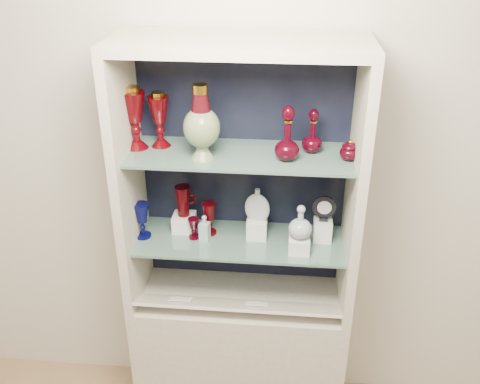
# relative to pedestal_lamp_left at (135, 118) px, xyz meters

# --- Properties ---
(wall_back) EXTENTS (3.50, 0.02, 2.80)m
(wall_back) POSITION_rel_pedestal_lamp_left_xyz_m (0.44, 0.18, -0.20)
(wall_back) COLOR beige
(wall_back) RESTS_ON ground
(cabinet_base) EXTENTS (1.00, 0.40, 0.75)m
(cabinet_base) POSITION_rel_pedestal_lamp_left_xyz_m (0.44, -0.04, -1.23)
(cabinet_base) COLOR #B9B09E
(cabinet_base) RESTS_ON ground
(cabinet_back_panel) EXTENTS (0.98, 0.02, 1.15)m
(cabinet_back_panel) POSITION_rel_pedestal_lamp_left_xyz_m (0.44, 0.15, -0.28)
(cabinet_back_panel) COLOR black
(cabinet_back_panel) RESTS_ON cabinet_base
(cabinet_side_left) EXTENTS (0.04, 0.40, 1.15)m
(cabinet_side_left) POSITION_rel_pedestal_lamp_left_xyz_m (-0.04, -0.04, -0.28)
(cabinet_side_left) COLOR #B9B09E
(cabinet_side_left) RESTS_ON cabinet_base
(cabinet_side_right) EXTENTS (0.04, 0.40, 1.15)m
(cabinet_side_right) POSITION_rel_pedestal_lamp_left_xyz_m (0.92, -0.04, -0.28)
(cabinet_side_right) COLOR #B9B09E
(cabinet_side_right) RESTS_ON cabinet_base
(cabinet_top_cap) EXTENTS (1.00, 0.40, 0.04)m
(cabinet_top_cap) POSITION_rel_pedestal_lamp_left_xyz_m (0.44, -0.04, 0.32)
(cabinet_top_cap) COLOR #B9B09E
(cabinet_top_cap) RESTS_ON cabinet_side_left
(shelf_lower) EXTENTS (0.92, 0.34, 0.01)m
(shelf_lower) POSITION_rel_pedestal_lamp_left_xyz_m (0.44, -0.02, -0.56)
(shelf_lower) COLOR slate
(shelf_lower) RESTS_ON cabinet_side_left
(shelf_upper) EXTENTS (0.92, 0.34, 0.01)m
(shelf_upper) POSITION_rel_pedestal_lamp_left_xyz_m (0.44, -0.02, -0.14)
(shelf_upper) COLOR slate
(shelf_upper) RESTS_ON cabinet_side_left
(label_ledge) EXTENTS (0.92, 0.17, 0.09)m
(label_ledge) POSITION_rel_pedestal_lamp_left_xyz_m (0.44, -0.15, -0.82)
(label_ledge) COLOR #B9B09E
(label_ledge) RESTS_ON cabinet_base
(label_card_0) EXTENTS (0.10, 0.06, 0.03)m
(label_card_0) POSITION_rel_pedestal_lamp_left_xyz_m (0.18, -0.15, -0.81)
(label_card_0) COLOR white
(label_card_0) RESTS_ON label_ledge
(label_card_1) EXTENTS (0.10, 0.06, 0.03)m
(label_card_1) POSITION_rel_pedestal_lamp_left_xyz_m (0.53, -0.15, -0.81)
(label_card_1) COLOR white
(label_card_1) RESTS_ON label_ledge
(pedestal_lamp_left) EXTENTS (0.11, 0.11, 0.26)m
(pedestal_lamp_left) POSITION_rel_pedestal_lamp_left_xyz_m (0.00, 0.00, 0.00)
(pedestal_lamp_left) COLOR #4C0308
(pedestal_lamp_left) RESTS_ON shelf_upper
(pedestal_lamp_right) EXTENTS (0.11, 0.11, 0.24)m
(pedestal_lamp_right) POSITION_rel_pedestal_lamp_left_xyz_m (0.10, 0.03, -0.01)
(pedestal_lamp_right) COLOR #4C0308
(pedestal_lamp_right) RESTS_ON shelf_upper
(enamel_urn) EXTENTS (0.16, 0.16, 0.31)m
(enamel_urn) POSITION_rel_pedestal_lamp_left_xyz_m (0.29, -0.08, 0.02)
(enamel_urn) COLOR #10461D
(enamel_urn) RESTS_ON shelf_upper
(ruby_decanter_a) EXTENTS (0.11, 0.11, 0.25)m
(ruby_decanter_a) POSITION_rel_pedestal_lamp_left_xyz_m (0.63, -0.07, -0.00)
(ruby_decanter_a) COLOR #39020E
(ruby_decanter_a) RESTS_ON shelf_upper
(ruby_decanter_b) EXTENTS (0.10, 0.10, 0.20)m
(ruby_decanter_b) POSITION_rel_pedestal_lamp_left_xyz_m (0.73, 0.02, -0.03)
(ruby_decanter_b) COLOR #39020E
(ruby_decanter_b) RESTS_ON shelf_upper
(lidded_bowl) EXTENTS (0.08, 0.08, 0.09)m
(lidded_bowl) POSITION_rel_pedestal_lamp_left_xyz_m (0.88, -0.04, -0.09)
(lidded_bowl) COLOR #39020E
(lidded_bowl) RESTS_ON shelf_upper
(cobalt_goblet) EXTENTS (0.08, 0.08, 0.17)m
(cobalt_goblet) POSITION_rel_pedestal_lamp_left_xyz_m (0.00, -0.04, -0.47)
(cobalt_goblet) COLOR #070846
(cobalt_goblet) RESTS_ON shelf_lower
(ruby_goblet_tall) EXTENTS (0.07, 0.07, 0.16)m
(ruby_goblet_tall) POSITION_rel_pedestal_lamp_left_xyz_m (0.29, 0.02, -0.47)
(ruby_goblet_tall) COLOR #4C0308
(ruby_goblet_tall) RESTS_ON shelf_lower
(ruby_goblet_small) EXTENTS (0.07, 0.07, 0.10)m
(ruby_goblet_small) POSITION_rel_pedestal_lamp_left_xyz_m (0.23, -0.03, -0.50)
(ruby_goblet_small) COLOR #39020E
(ruby_goblet_small) RESTS_ON shelf_lower
(riser_ruby_pitcher) EXTENTS (0.10, 0.10, 0.08)m
(riser_ruby_pitcher) POSITION_rel_pedestal_lamp_left_xyz_m (0.18, 0.04, -0.51)
(riser_ruby_pitcher) COLOR silver
(riser_ruby_pitcher) RESTS_ON shelf_lower
(ruby_pitcher) EXTENTS (0.12, 0.09, 0.14)m
(ruby_pitcher) POSITION_rel_pedestal_lamp_left_xyz_m (0.18, 0.04, -0.40)
(ruby_pitcher) COLOR #4C0308
(ruby_pitcher) RESTS_ON riser_ruby_pitcher
(clear_square_bottle) EXTENTS (0.05, 0.05, 0.13)m
(clear_square_bottle) POSITION_rel_pedestal_lamp_left_xyz_m (0.28, -0.04, -0.49)
(clear_square_bottle) COLOR #98A8AF
(clear_square_bottle) RESTS_ON shelf_lower
(riser_flat_flask) EXTENTS (0.09, 0.09, 0.09)m
(riser_flat_flask) POSITION_rel_pedestal_lamp_left_xyz_m (0.51, 0.01, -0.51)
(riser_flat_flask) COLOR silver
(riser_flat_flask) RESTS_ON shelf_lower
(flat_flask) EXTENTS (0.12, 0.06, 0.16)m
(flat_flask) POSITION_rel_pedestal_lamp_left_xyz_m (0.51, 0.01, -0.38)
(flat_flask) COLOR silver
(flat_flask) RESTS_ON riser_flat_flask
(riser_clear_round_decanter) EXTENTS (0.09, 0.09, 0.07)m
(riser_clear_round_decanter) POSITION_rel_pedestal_lamp_left_xyz_m (0.70, -0.09, -0.52)
(riser_clear_round_decanter) COLOR silver
(riser_clear_round_decanter) RESTS_ON shelf_lower
(clear_round_decanter) EXTENTS (0.11, 0.11, 0.15)m
(clear_round_decanter) POSITION_rel_pedestal_lamp_left_xyz_m (0.70, -0.09, -0.41)
(clear_round_decanter) COLOR #98A8AF
(clear_round_decanter) RESTS_ON riser_clear_round_decanter
(riser_cameo_medallion) EXTENTS (0.08, 0.08, 0.10)m
(riser_cameo_medallion) POSITION_rel_pedestal_lamp_left_xyz_m (0.80, 0.01, -0.50)
(riser_cameo_medallion) COLOR silver
(riser_cameo_medallion) RESTS_ON shelf_lower
(cameo_medallion) EXTENTS (0.11, 0.04, 0.12)m
(cameo_medallion) POSITION_rel_pedestal_lamp_left_xyz_m (0.80, 0.01, -0.39)
(cameo_medallion) COLOR black
(cameo_medallion) RESTS_ON riser_cameo_medallion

